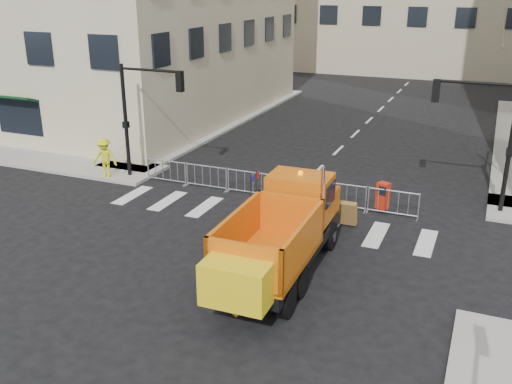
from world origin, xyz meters
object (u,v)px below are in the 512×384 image
at_px(newspaper_box, 383,196).
at_px(worker, 105,158).
at_px(cop_b, 294,203).
at_px(cop_c, 299,209).
at_px(plow_truck, 281,233).
at_px(cop_a, 332,202).

bearing_deg(newspaper_box, worker, -151.27).
bearing_deg(cop_b, newspaper_box, -122.38).
bearing_deg(cop_c, worker, -42.37).
bearing_deg(worker, plow_truck, -35.83).
bearing_deg(worker, cop_b, -17.66).
xyz_separation_m(plow_truck, cop_c, (-0.55, 3.36, -0.53)).
xyz_separation_m(plow_truck, cop_b, (-0.97, 4.06, -0.60)).
bearing_deg(plow_truck, cop_a, -4.40).
height_order(cop_a, cop_b, cop_b).
distance_m(cop_a, cop_c, 1.76).
relative_size(plow_truck, cop_b, 4.81).
bearing_deg(plow_truck, cop_b, 12.45).
relative_size(cop_b, cop_c, 0.93).
height_order(cop_c, worker, worker).
height_order(cop_a, cop_c, cop_c).
bearing_deg(worker, cop_a, -12.40).
xyz_separation_m(cop_c, newspaper_box, (2.47, 3.37, -0.28)).
relative_size(cop_c, worker, 1.04).
relative_size(cop_a, cop_c, 0.86).
height_order(cop_b, worker, worker).
distance_m(plow_truck, newspaper_box, 7.04).
height_order(plow_truck, worker, plow_truck).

